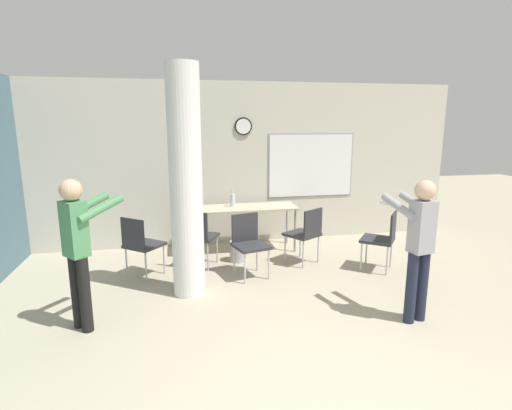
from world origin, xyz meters
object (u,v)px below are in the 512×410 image
at_px(chair_mid_room, 383,236).
at_px(person_playing_side, 419,240).
at_px(chair_table_left, 199,234).
at_px(chair_table_right, 306,231).
at_px(folding_table, 242,210).
at_px(bottle_on_table, 233,200).
at_px(person_watching_back, 78,243).
at_px(chair_table_front, 249,241).
at_px(chair_near_pillar, 141,242).

height_order(chair_mid_room, person_playing_side, person_playing_side).
relative_size(chair_table_left, chair_table_right, 1.00).
distance_m(folding_table, bottle_on_table, 0.23).
relative_size(chair_mid_room, person_watching_back, 0.55).
height_order(chair_table_front, person_playing_side, person_playing_side).
distance_m(chair_table_left, chair_table_front, 0.81).
bearing_deg(folding_table, bottle_on_table, 154.39).
bearing_deg(chair_table_left, person_watching_back, -129.84).
distance_m(chair_mid_room, chair_table_front, 1.94).
bearing_deg(chair_table_front, chair_table_right, 17.26).
xyz_separation_m(folding_table, person_playing_side, (1.42, -2.74, 0.22)).
relative_size(chair_table_left, person_playing_side, 0.56).
relative_size(chair_near_pillar, person_playing_side, 0.56).
xyz_separation_m(chair_mid_room, chair_table_right, (-1.00, 0.48, 0.00)).
height_order(bottle_on_table, chair_mid_room, bottle_on_table).
bearing_deg(chair_table_left, chair_table_front, -35.45).
height_order(chair_mid_room, chair_table_front, same).
xyz_separation_m(folding_table, person_watching_back, (-2.06, -2.20, 0.24)).
height_order(bottle_on_table, person_playing_side, person_playing_side).
bearing_deg(chair_mid_room, chair_table_front, 174.32).
xyz_separation_m(bottle_on_table, chair_table_left, (-0.61, -0.71, -0.35)).
distance_m(chair_near_pillar, person_playing_side, 3.55).
bearing_deg(bottle_on_table, folding_table, -25.61).
distance_m(chair_table_front, person_watching_back, 2.28).
bearing_deg(person_playing_side, chair_near_pillar, 148.11).
bearing_deg(person_watching_back, chair_table_left, 50.16).
relative_size(bottle_on_table, chair_near_pillar, 0.34).
bearing_deg(folding_table, person_playing_side, -62.66).
height_order(chair_near_pillar, person_playing_side, person_playing_side).
distance_m(chair_mid_room, chair_table_right, 1.11).
bearing_deg(chair_table_front, chair_table_left, 144.55).
bearing_deg(bottle_on_table, chair_table_front, -87.62).
height_order(chair_table_left, chair_table_front, same).
height_order(folding_table, chair_near_pillar, chair_near_pillar).
relative_size(chair_table_front, person_playing_side, 0.56).
bearing_deg(chair_near_pillar, person_watching_back, -110.39).
height_order(folding_table, person_watching_back, person_watching_back).
bearing_deg(bottle_on_table, person_watching_back, -130.13).
distance_m(folding_table, chair_mid_room, 2.25).
bearing_deg(person_playing_side, chair_mid_room, 74.06).
xyz_separation_m(chair_table_left, chair_table_front, (0.66, -0.47, 0.00)).
bearing_deg(chair_table_right, chair_table_front, -162.74).
relative_size(folding_table, person_playing_side, 1.16).
distance_m(chair_table_front, person_playing_side, 2.27).
bearing_deg(person_playing_side, chair_table_left, 136.00).
height_order(folding_table, bottle_on_table, bottle_on_table).
bearing_deg(chair_table_left, bottle_on_table, 49.23).
relative_size(chair_mid_room, chair_table_right, 1.00).
xyz_separation_m(folding_table, bottle_on_table, (-0.15, 0.07, 0.17)).
bearing_deg(chair_table_front, person_playing_side, -47.10).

